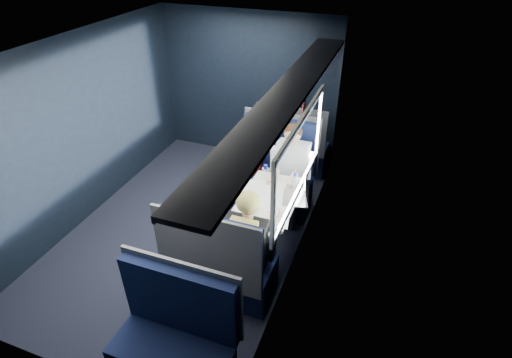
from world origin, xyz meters
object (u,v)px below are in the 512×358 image
(seat_row_front, at_px, (293,148))
(table, at_px, (267,202))
(seat_bay_far, at_px, (221,267))
(cup, at_px, (300,182))
(woman, at_px, (250,239))
(laptop, at_px, (300,194))
(seat_bay_near, at_px, (273,177))
(bottle_small, at_px, (295,182))
(man, at_px, (290,169))
(seat_row_back, at_px, (175,344))

(seat_row_front, bearing_deg, table, -84.20)
(seat_bay_far, bearing_deg, seat_row_front, 90.00)
(cup, bearing_deg, woman, -101.21)
(laptop, height_order, cup, laptop)
(seat_bay_near, distance_m, laptop, 1.04)
(seat_bay_far, height_order, bottle_small, seat_bay_far)
(seat_row_front, relative_size, bottle_small, 5.36)
(seat_row_front, distance_m, man, 1.17)
(seat_bay_near, distance_m, woman, 1.63)
(seat_row_back, bearing_deg, cup, 77.92)
(woman, relative_size, laptop, 3.37)
(seat_bay_near, bearing_deg, woman, -80.36)
(seat_row_back, bearing_deg, seat_row_front, 90.00)
(laptop, bearing_deg, table, -167.19)
(seat_row_front, relative_size, woman, 0.88)
(seat_row_back, bearing_deg, seat_bay_near, 90.39)
(woman, bearing_deg, laptop, 69.92)
(seat_bay_near, bearing_deg, bottle_small, -53.86)
(seat_bay_far, height_order, seat_row_back, seat_bay_far)
(table, xyz_separation_m, woman, (0.07, -0.71, 0.06))
(seat_row_back, height_order, woman, woman)
(seat_row_back, bearing_deg, woman, 77.07)
(table, bearing_deg, man, 84.48)
(seat_row_back, xyz_separation_m, bottle_small, (0.43, 2.06, 0.43))
(seat_bay_near, relative_size, laptop, 3.21)
(table, relative_size, seat_row_back, 0.86)
(seat_bay_near, xyz_separation_m, cup, (0.48, -0.51, 0.36))
(seat_bay_near, bearing_deg, seat_row_front, 88.86)
(table, xyz_separation_m, seat_row_back, (-0.18, -1.80, -0.25))
(bottle_small, bearing_deg, cup, 70.59)
(table, bearing_deg, bottle_small, 47.08)
(cup, bearing_deg, seat_bay_far, -110.47)
(man, xyz_separation_m, laptop, (0.29, -0.62, 0.09))
(seat_row_back, height_order, laptop, seat_row_back)
(laptop, xyz_separation_m, bottle_small, (-0.11, 0.18, 0.02))
(laptop, bearing_deg, seat_row_back, -106.00)
(seat_row_front, distance_m, bottle_small, 1.65)
(seat_bay_far, xyz_separation_m, laptop, (0.54, 0.96, 0.40))
(seat_bay_near, relative_size, bottle_small, 5.83)
(laptop, distance_m, cup, 0.29)
(seat_bay_far, height_order, seat_row_front, seat_bay_far)
(laptop, distance_m, bottle_small, 0.21)
(seat_bay_far, relative_size, woman, 0.95)
(seat_row_front, xyz_separation_m, seat_row_back, (0.00, -3.59, 0.00))
(seat_bay_near, relative_size, seat_row_back, 1.09)
(man, relative_size, woman, 1.00)
(seat_bay_near, relative_size, woman, 0.95)
(man, height_order, woman, same)
(man, bearing_deg, laptop, -64.99)
(seat_bay_far, distance_m, laptop, 1.17)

